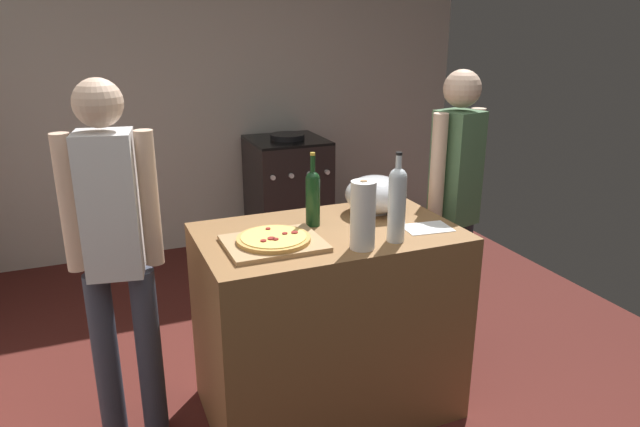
% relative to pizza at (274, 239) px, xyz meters
% --- Properties ---
extents(ground_plane, '(4.47, 3.73, 0.02)m').
position_rel_pizza_xyz_m(ground_plane, '(0.23, 0.89, -0.95)').
color(ground_plane, '#511E19').
extents(kitchen_wall_rear, '(4.47, 0.10, 2.60)m').
position_rel_pizza_xyz_m(kitchen_wall_rear, '(0.23, 2.51, 0.36)').
color(kitchen_wall_rear, '#BCB7AD').
rests_on(kitchen_wall_rear, ground_plane).
extents(counter, '(1.15, 0.70, 0.91)m').
position_rel_pizza_xyz_m(counter, '(0.28, 0.08, -0.49)').
color(counter, olive).
rests_on(counter, ground_plane).
extents(cutting_board, '(0.40, 0.32, 0.02)m').
position_rel_pizza_xyz_m(cutting_board, '(-0.00, 0.00, -0.02)').
color(cutting_board, tan).
rests_on(cutting_board, counter).
extents(pizza, '(0.31, 0.31, 0.03)m').
position_rel_pizza_xyz_m(pizza, '(0.00, 0.00, 0.00)').
color(pizza, tan).
rests_on(pizza, cutting_board).
extents(mixing_bowl, '(0.30, 0.30, 0.18)m').
position_rel_pizza_xyz_m(mixing_bowl, '(0.59, 0.23, 0.06)').
color(mixing_bowl, '#B2B2B7').
rests_on(mixing_bowl, counter).
extents(paper_towel_roll, '(0.10, 0.10, 0.29)m').
position_rel_pizza_xyz_m(paper_towel_roll, '(0.33, -0.16, 0.11)').
color(paper_towel_roll, white).
rests_on(paper_towel_roll, counter).
extents(wine_bottle_dark, '(0.07, 0.07, 0.34)m').
position_rel_pizza_xyz_m(wine_bottle_dark, '(0.24, 0.17, 0.11)').
color(wine_bottle_dark, '#143819').
rests_on(wine_bottle_dark, counter).
extents(wine_bottle_green, '(0.07, 0.07, 0.38)m').
position_rel_pizza_xyz_m(wine_bottle_green, '(0.49, -0.14, 0.14)').
color(wine_bottle_green, silver).
rests_on(wine_bottle_green, counter).
extents(recipe_sheet, '(0.22, 0.17, 0.00)m').
position_rel_pizza_xyz_m(recipe_sheet, '(0.70, -0.06, -0.03)').
color(recipe_sheet, white).
rests_on(recipe_sheet, counter).
extents(stove, '(0.58, 0.61, 0.96)m').
position_rel_pizza_xyz_m(stove, '(0.79, 2.11, -0.48)').
color(stove, black).
rests_on(stove, ground_plane).
extents(person_in_stripes, '(0.38, 0.24, 1.59)m').
position_rel_pizza_xyz_m(person_in_stripes, '(-0.61, 0.24, -0.03)').
color(person_in_stripes, '#383D4C').
rests_on(person_in_stripes, ground_plane).
extents(person_in_red, '(0.35, 0.24, 1.57)m').
position_rel_pizza_xyz_m(person_in_red, '(1.08, 0.28, -0.05)').
color(person_in_red, '#383D4C').
rests_on(person_in_red, ground_plane).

